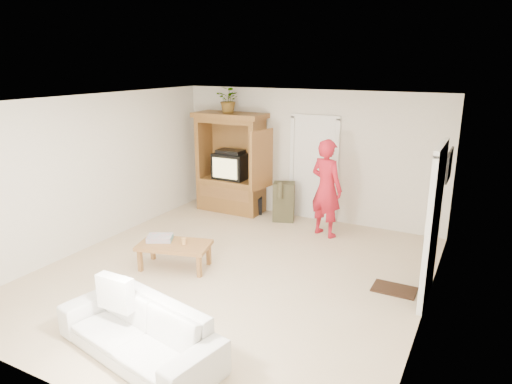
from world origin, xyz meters
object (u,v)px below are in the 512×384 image
at_px(man, 326,188).
at_px(coffee_table, 174,247).
at_px(armoire, 232,169).
at_px(sofa, 139,331).

height_order(man, coffee_table, man).
bearing_deg(armoire, coffee_table, -76.84).
bearing_deg(coffee_table, man, 41.44).
relative_size(man, coffee_table, 1.49).
bearing_deg(sofa, coffee_table, 129.03).
xyz_separation_m(armoire, sofa, (1.70, -4.88, -0.61)).
xyz_separation_m(armoire, coffee_table, (0.68, -2.92, -0.55)).
bearing_deg(man, sofa, 102.57).
xyz_separation_m(armoire, man, (2.27, -0.48, -0.01)).
distance_m(man, coffee_table, 2.96).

